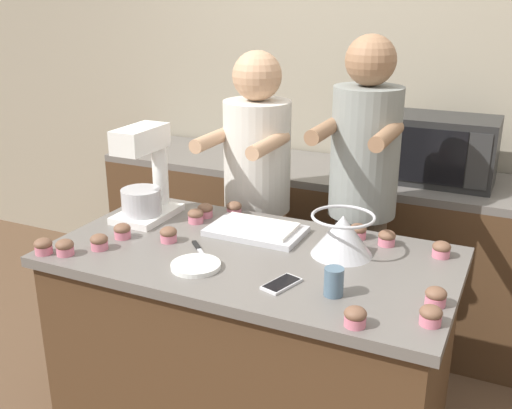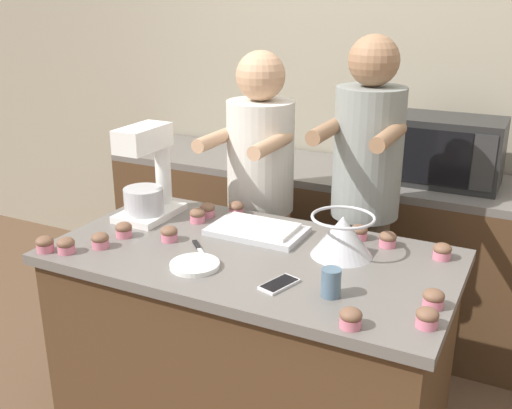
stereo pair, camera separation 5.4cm
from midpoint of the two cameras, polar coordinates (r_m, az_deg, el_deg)
The scene contains 27 objects.
back_wall at distance 3.55m, azimuth 11.52°, elevation 11.45°, with size 10.00×0.06×2.70m.
island_counter at distance 2.50m, azimuth 0.20°, elevation -13.95°, with size 1.53×0.81×0.90m.
back_counter at distance 3.47m, azimuth 8.96°, elevation -4.02°, with size 2.80×0.60×0.91m.
person_left at distance 2.92m, azimuth 0.91°, elevation -0.19°, with size 0.34×0.50×1.59m.
person_right at distance 2.73m, azimuth 10.78°, elevation -0.81°, with size 0.32×0.49×1.67m.
stand_mixer at distance 2.62m, azimuth -9.73°, elevation 2.52°, with size 0.20×0.30×0.41m.
mixing_bowl at distance 2.25m, azimuth 8.90°, elevation -2.85°, with size 0.24×0.24×0.16m.
baking_tray at distance 2.44m, azimuth 0.71°, elevation -2.40°, with size 0.39×0.24×0.04m.
microwave_oven at distance 3.16m, azimuth 18.36°, elevation 4.85°, with size 0.51×0.33×0.34m.
cell_phone at distance 2.03m, azimuth 2.99°, elevation -7.59°, with size 0.11×0.16×0.01m.
drinking_glass at distance 1.97m, azimuth 7.94°, elevation -7.39°, with size 0.06×0.06×0.10m.
small_plate at distance 2.17m, azimuth -5.15°, elevation -5.76°, with size 0.18×0.18×0.02m.
knife at distance 2.30m, azimuth -4.69°, elevation -4.36°, with size 0.17×0.17×0.01m.
cupcake_0 at distance 2.43m, azimuth 10.41°, elevation -2.59°, with size 0.07×0.07×0.06m.
cupcake_1 at distance 2.63m, azimuth -4.08°, elevation -0.51°, with size 0.07×0.07×0.06m.
cupcake_2 at distance 2.65m, azimuth -1.31°, elevation -0.35°, with size 0.07×0.07×0.06m.
cupcake_3 at distance 2.38m, azimuth 13.06°, elevation -3.23°, with size 0.07×0.07×0.06m.
cupcake_4 at distance 2.46m, azimuth -11.88°, elevation -2.35°, with size 0.07×0.07×0.06m.
cupcake_5 at distance 2.33m, azimuth 17.95°, elevation -4.25°, with size 0.07×0.07×0.06m.
cupcake_6 at distance 2.37m, azimuth -17.03°, elevation -3.74°, with size 0.07×0.07×0.06m.
cupcake_7 at distance 2.57m, azimuth -5.00°, elevation -1.04°, with size 0.07×0.07×0.06m.
cupcake_8 at distance 2.38m, azimuth -14.00°, elevation -3.32°, with size 0.07×0.07×0.06m.
cupcake_9 at distance 2.39m, azimuth -7.63°, elevation -2.76°, with size 0.07×0.07×0.06m.
cupcake_10 at distance 1.87m, azimuth 16.79°, elevation -10.27°, with size 0.07×0.07×0.06m.
cupcake_11 at distance 1.98m, azimuth 17.30°, elevation -8.56°, with size 0.07×0.07×0.06m.
cupcake_12 at distance 1.81m, azimuth 9.86°, elevation -10.59°, with size 0.07×0.07×0.06m.
cupcake_13 at distance 2.41m, azimuth -18.86°, elevation -3.58°, with size 0.07×0.07×0.06m.
Camera 2 is at (0.95, -1.85, 1.83)m, focal length 42.00 mm.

